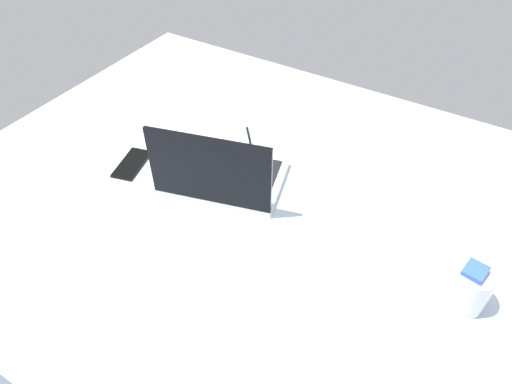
% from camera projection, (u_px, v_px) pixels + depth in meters
% --- Properties ---
extents(bed_mattress, '(1.80, 1.40, 0.18)m').
position_uv_depth(bed_mattress, '(262.00, 221.00, 1.35)').
color(bed_mattress, silver).
rests_on(bed_mattress, ground).
extents(laptop, '(0.38, 0.31, 0.23)m').
position_uv_depth(laptop, '(221.00, 175.00, 1.29)').
color(laptop, silver).
rests_on(laptop, bed_mattress).
extents(snack_cup, '(0.09, 0.09, 0.13)m').
position_uv_depth(snack_cup, '(469.00, 287.00, 1.00)').
color(snack_cup, silver).
rests_on(snack_cup, bed_mattress).
extents(cell_phone, '(0.10, 0.15, 0.01)m').
position_uv_depth(cell_phone, '(132.00, 164.00, 1.39)').
color(cell_phone, black).
rests_on(cell_phone, bed_mattress).
extents(charger_cable, '(0.11, 0.14, 0.01)m').
position_uv_depth(charger_cable, '(250.00, 143.00, 1.47)').
color(charger_cable, black).
rests_on(charger_cable, bed_mattress).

